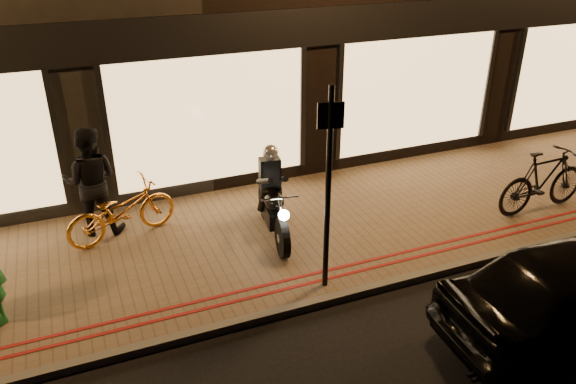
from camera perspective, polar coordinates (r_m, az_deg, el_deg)
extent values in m
plane|color=black|center=(7.99, 0.41, -12.44)|extent=(90.00, 90.00, 0.00)
cube|color=brown|center=(9.50, -4.26, -5.13)|extent=(50.00, 4.00, 0.12)
cube|color=#59544C|center=(7.99, 0.27, -11.89)|extent=(50.00, 0.14, 0.12)
cube|color=maroon|center=(8.24, -0.81, -9.96)|extent=(50.00, 0.06, 0.01)
cube|color=maroon|center=(8.40, -1.32, -9.21)|extent=(50.00, 0.06, 0.01)
cube|color=black|center=(10.17, -8.47, 15.52)|extent=(48.00, 0.12, 0.70)
cube|color=#FFCC7F|center=(10.54, -7.91, 7.27)|extent=(3.60, 0.06, 2.38)
cube|color=#FFCC7F|center=(12.38, 12.90, 9.71)|extent=(3.60, 0.06, 2.38)
cube|color=#FFCC7F|center=(15.35, 27.16, 10.66)|extent=(3.60, 0.06, 2.38)
cylinder|color=black|center=(8.85, -0.56, -4.71)|extent=(0.21, 0.65, 0.64)
cylinder|color=black|center=(9.96, -2.33, -0.98)|extent=(0.21, 0.65, 0.64)
cylinder|color=silver|center=(8.85, -0.56, -4.71)|extent=(0.16, 0.16, 0.14)
cylinder|color=silver|center=(9.96, -2.33, -0.98)|extent=(0.16, 0.16, 0.14)
cube|color=black|center=(9.41, -1.58, -2.17)|extent=(0.36, 0.73, 0.30)
ellipsoid|color=black|center=(9.15, -1.42, -0.89)|extent=(0.39, 0.54, 0.29)
cube|color=black|center=(9.53, -2.00, 0.25)|extent=(0.30, 0.58, 0.09)
cylinder|color=silver|center=(8.67, -0.81, -0.65)|extent=(0.60, 0.12, 0.03)
cylinder|color=silver|center=(8.74, -0.65, -2.86)|extent=(0.10, 0.33, 0.71)
sphere|color=white|center=(8.55, -0.43, -2.37)|extent=(0.19, 0.19, 0.17)
cylinder|color=silver|center=(9.87, -1.47, -1.50)|extent=(0.15, 0.55, 0.07)
cube|color=black|center=(9.27, -1.86, 1.86)|extent=(0.37, 0.27, 0.55)
sphere|color=silver|center=(9.05, -1.81, 4.07)|extent=(0.29, 0.29, 0.26)
cylinder|color=black|center=(8.94, -2.42, 1.11)|extent=(0.09, 0.60, 0.34)
cylinder|color=black|center=(9.00, -0.42, 1.32)|extent=(0.25, 0.60, 0.34)
cylinder|color=black|center=(9.40, -2.60, -0.83)|extent=(0.16, 0.28, 0.46)
cylinder|color=black|center=(9.45, -0.94, -0.64)|extent=(0.23, 0.29, 0.46)
cylinder|color=black|center=(7.61, 4.09, -0.12)|extent=(0.10, 0.10, 3.00)
cube|color=black|center=(7.19, 4.36, 7.76)|extent=(0.35, 0.11, 0.35)
imported|color=orange|center=(9.69, -16.58, -1.85)|extent=(1.97, 1.11, 0.98)
imported|color=black|center=(11.09, 24.50, 1.07)|extent=(2.00, 0.63, 1.19)
imported|color=black|center=(9.81, -19.41, 1.03)|extent=(1.06, 0.91, 1.88)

